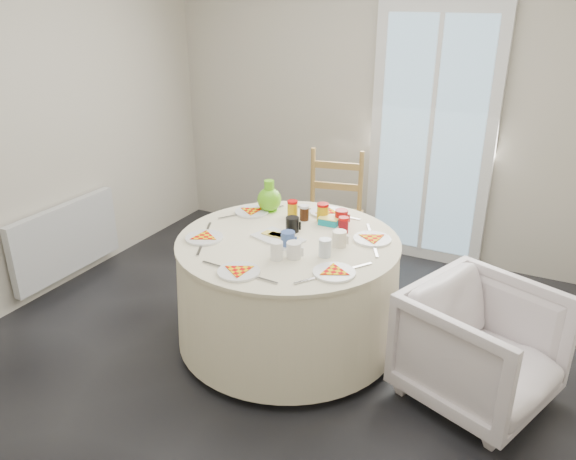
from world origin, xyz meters
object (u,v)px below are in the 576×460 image
at_px(armchair, 482,340).
at_px(radiator, 66,239).
at_px(table, 288,291).
at_px(wooden_chair, 331,221).
at_px(green_pitcher, 269,193).

bearing_deg(armchair, radiator, 111.90).
relative_size(table, armchair, 1.90).
relative_size(wooden_chair, armchair, 1.35).
height_order(wooden_chair, armchair, wooden_chair).
bearing_deg(table, armchair, -1.17).
height_order(table, wooden_chair, wooden_chair).
bearing_deg(green_pitcher, table, -53.70).
bearing_deg(table, green_pitcher, 131.74).
relative_size(radiator, green_pitcher, 4.61).
bearing_deg(armchair, table, 109.89).
height_order(radiator, green_pitcher, green_pitcher).
distance_m(table, armchair, 1.21).
xyz_separation_m(armchair, green_pitcher, (-1.55, 0.40, 0.48)).
xyz_separation_m(table, green_pitcher, (-0.34, 0.38, 0.49)).
xyz_separation_m(table, wooden_chair, (-0.13, 1.01, 0.09)).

